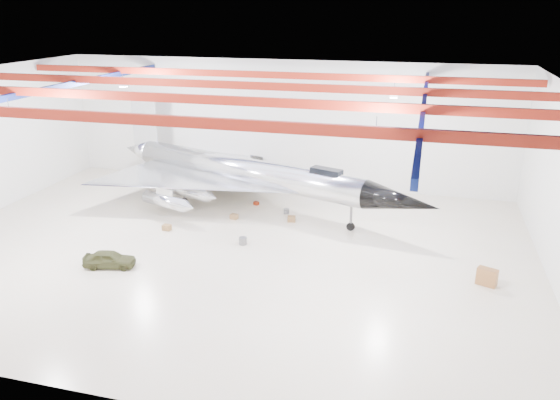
% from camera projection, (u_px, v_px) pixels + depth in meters
% --- Properties ---
extents(floor, '(40.00, 40.00, 0.00)m').
position_uv_depth(floor, '(225.00, 249.00, 36.25)').
color(floor, beige).
rests_on(floor, ground).
extents(wall_back, '(40.00, 0.00, 40.00)m').
position_uv_depth(wall_back, '(282.00, 123.00, 48.06)').
color(wall_back, silver).
rests_on(wall_back, floor).
extents(ceiling, '(40.00, 40.00, 0.00)m').
position_uv_depth(ceiling, '(218.00, 81.00, 32.57)').
color(ceiling, '#0A0F38').
rests_on(ceiling, wall_back).
extents(ceiling_structure, '(39.50, 29.50, 1.08)m').
position_uv_depth(ceiling_structure, '(219.00, 93.00, 32.80)').
color(ceiling_structure, maroon).
rests_on(ceiling_structure, ceiling).
extents(jet_aircraft, '(28.55, 21.27, 8.03)m').
position_uv_depth(jet_aircraft, '(244.00, 174.00, 43.37)').
color(jet_aircraft, silver).
rests_on(jet_aircraft, floor).
extents(jeep, '(3.37, 1.97, 1.08)m').
position_uv_depth(jeep, '(109.00, 259.00, 33.58)').
color(jeep, '#3C3E1F').
rests_on(jeep, floor).
extents(desk, '(1.25, 0.95, 1.03)m').
position_uv_depth(desk, '(487.00, 277.00, 31.42)').
color(desk, brown).
rests_on(desk, floor).
extents(crate_ply, '(0.62, 0.52, 0.40)m').
position_uv_depth(crate_ply, '(167.00, 227.00, 39.29)').
color(crate_ply, olive).
rests_on(crate_ply, floor).
extents(toolbox_red, '(0.47, 0.43, 0.27)m').
position_uv_depth(toolbox_red, '(256.00, 203.00, 44.31)').
color(toolbox_red, '#A12B10').
rests_on(toolbox_red, floor).
extents(engine_drum, '(0.71, 0.71, 0.50)m').
position_uv_depth(engine_drum, '(243.00, 241.00, 36.92)').
color(engine_drum, '#59595B').
rests_on(engine_drum, floor).
extents(parts_bin, '(0.67, 0.58, 0.41)m').
position_uv_depth(parts_bin, '(291.00, 219.00, 40.85)').
color(parts_bin, olive).
rests_on(parts_bin, floor).
extents(crate_small, '(0.46, 0.40, 0.27)m').
position_uv_depth(crate_small, '(170.00, 202.00, 44.52)').
color(crate_small, '#59595B').
rests_on(crate_small, floor).
extents(oil_barrel, '(0.63, 0.54, 0.38)m').
position_uv_depth(oil_barrel, '(234.00, 217.00, 41.36)').
color(oil_barrel, olive).
rests_on(oil_barrel, floor).
extents(spares_box, '(0.50, 0.50, 0.39)m').
position_uv_depth(spares_box, '(286.00, 211.00, 42.46)').
color(spares_box, '#59595B').
rests_on(spares_box, floor).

